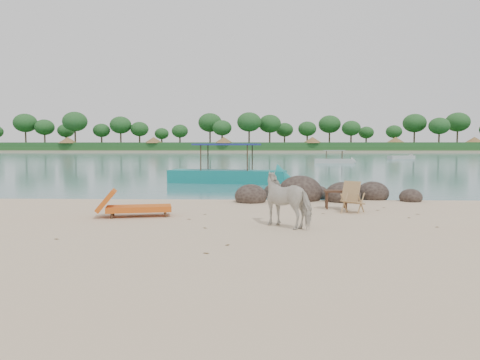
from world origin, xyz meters
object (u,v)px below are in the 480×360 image
(lounge_chair, at_px, (139,206))
(deck_chair, at_px, (353,198))
(side_table, at_px, (336,201))
(boulders, at_px, (316,194))
(cow, at_px, (289,201))
(boat_near, at_px, (227,150))

(lounge_chair, height_order, deck_chair, deck_chair)
(side_table, bearing_deg, boulders, 99.77)
(cow, distance_m, side_table, 3.51)
(side_table, height_order, boat_near, boat_near)
(lounge_chair, bearing_deg, deck_chair, -4.14)
(boulders, distance_m, deck_chair, 3.25)
(boulders, bearing_deg, lounge_chair, -141.75)
(deck_chair, xyz_separation_m, boat_near, (-4.23, 11.52, 1.24))
(boat_near, bearing_deg, cow, -70.20)
(cow, xyz_separation_m, lounge_chair, (-3.84, 1.42, -0.31))
(deck_chair, relative_size, boat_near, 0.13)
(lounge_chair, relative_size, boat_near, 0.30)
(side_table, bearing_deg, cow, -114.59)
(boulders, bearing_deg, cow, -103.42)
(boulders, distance_m, lounge_chair, 6.56)
(boat_near, bearing_deg, deck_chair, -59.51)
(boulders, height_order, deck_chair, deck_chair)
(deck_chair, bearing_deg, boulders, 139.55)
(side_table, relative_size, boat_near, 0.10)
(cow, distance_m, lounge_chair, 4.11)
(side_table, distance_m, lounge_chair, 5.70)
(lounge_chair, height_order, boat_near, boat_near)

